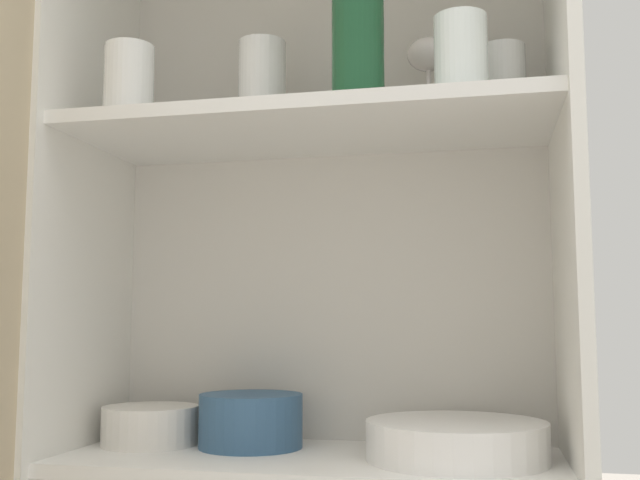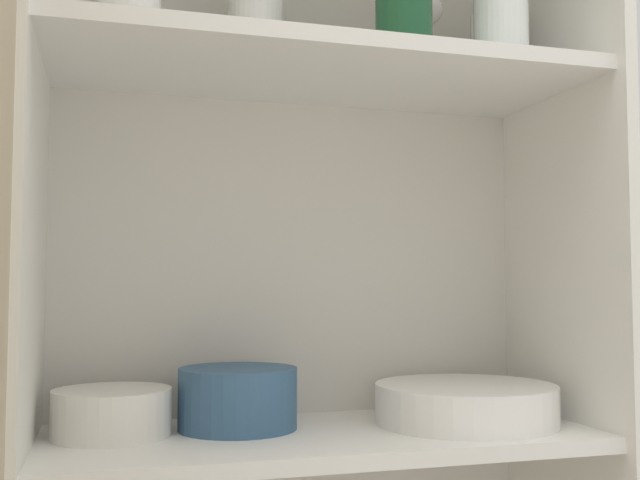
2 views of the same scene
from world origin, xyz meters
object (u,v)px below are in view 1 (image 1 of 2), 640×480
object	(u,v)px
wine_bottle	(358,20)
plate_stack_white	(457,441)
mixing_bowl_large	(251,418)
serving_bowl_small	(150,423)

from	to	relation	value
wine_bottle	plate_stack_white	size ratio (longest dim) A/B	1.09
mixing_bowl_large	serving_bowl_small	world-z (taller)	mixing_bowl_large
wine_bottle	plate_stack_white	xyz separation A→B (m)	(0.12, 0.08, -0.58)
mixing_bowl_large	serving_bowl_small	size ratio (longest dim) A/B	1.06
plate_stack_white	mixing_bowl_large	distance (m)	0.32
plate_stack_white	serving_bowl_small	world-z (taller)	serving_bowl_small
mixing_bowl_large	serving_bowl_small	xyz separation A→B (m)	(-0.16, -0.01, -0.01)
plate_stack_white	serving_bowl_small	bearing A→B (deg)	175.59
mixing_bowl_large	serving_bowl_small	distance (m)	0.16
plate_stack_white	mixing_bowl_large	bearing A→B (deg)	171.74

